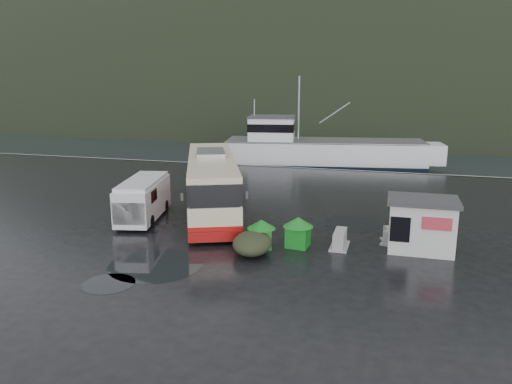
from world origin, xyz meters
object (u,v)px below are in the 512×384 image
(coach_bus, at_px, (212,211))
(jersey_barrier_c, at_px, (392,243))
(fishing_trawler, at_px, (324,157))
(jersey_barrier_a, at_px, (339,247))
(ticket_kiosk, at_px, (419,250))
(dome_tent, at_px, (252,253))
(white_van, at_px, (144,219))
(waste_bin_right, at_px, (261,247))
(waste_bin_left, at_px, (298,246))
(jersey_barrier_b, at_px, (391,242))

(coach_bus, xyz_separation_m, jersey_barrier_c, (11.11, -3.42, 0.00))
(fishing_trawler, bearing_deg, jersey_barrier_a, -89.64)
(ticket_kiosk, bearing_deg, fishing_trawler, 107.07)
(coach_bus, bearing_deg, dome_tent, -77.70)
(white_van, distance_m, waste_bin_right, 8.70)
(jersey_barrier_a, bearing_deg, ticket_kiosk, 9.56)
(waste_bin_left, bearing_deg, fishing_trawler, 95.00)
(coach_bus, distance_m, jersey_barrier_b, 11.52)
(coach_bus, height_order, jersey_barrier_a, coach_bus)
(dome_tent, bearing_deg, waste_bin_left, 38.84)
(coach_bus, bearing_deg, jersey_barrier_c, -38.84)
(jersey_barrier_a, height_order, fishing_trawler, fishing_trawler)
(waste_bin_right, distance_m, jersey_barrier_a, 3.95)
(dome_tent, height_order, jersey_barrier_c, dome_tent)
(dome_tent, xyz_separation_m, jersey_barrier_c, (6.56, 3.32, 0.00))
(white_van, distance_m, dome_tent, 8.92)
(white_van, height_order, dome_tent, white_van)
(white_van, distance_m, jersey_barrier_a, 12.12)
(jersey_barrier_b, distance_m, fishing_trawler, 27.69)
(ticket_kiosk, distance_m, fishing_trawler, 28.82)
(dome_tent, xyz_separation_m, jersey_barrier_b, (6.50, 3.46, 0.00))
(jersey_barrier_a, xyz_separation_m, jersey_barrier_b, (2.49, 1.43, 0.00))
(jersey_barrier_b, relative_size, jersey_barrier_c, 0.96)
(white_van, xyz_separation_m, ticket_kiosk, (15.84, -1.39, 0.00))
(white_van, bearing_deg, waste_bin_left, -25.90)
(waste_bin_right, xyz_separation_m, jersey_barrier_a, (3.81, 1.03, 0.00))
(dome_tent, bearing_deg, ticket_kiosk, 18.75)
(coach_bus, distance_m, jersey_barrier_a, 9.77)
(jersey_barrier_b, bearing_deg, coach_bus, 163.47)
(waste_bin_left, xyz_separation_m, waste_bin_right, (-1.76, -0.58, 0.00))
(waste_bin_left, height_order, jersey_barrier_b, waste_bin_left)
(waste_bin_left, bearing_deg, white_van, 165.82)
(jersey_barrier_a, relative_size, jersey_barrier_c, 1.13)
(coach_bus, height_order, jersey_barrier_b, coach_bus)
(jersey_barrier_a, bearing_deg, jersey_barrier_c, 26.90)
(jersey_barrier_b, bearing_deg, ticket_kiosk, -29.04)
(coach_bus, distance_m, jersey_barrier_c, 11.62)
(dome_tent, height_order, ticket_kiosk, ticket_kiosk)
(dome_tent, distance_m, ticket_kiosk, 8.34)
(coach_bus, xyz_separation_m, jersey_barrier_b, (11.05, -3.28, 0.00))
(waste_bin_left, bearing_deg, ticket_kiosk, 10.56)
(fishing_trawler, bearing_deg, ticket_kiosk, -81.77)
(waste_bin_left, xyz_separation_m, jersey_barrier_c, (4.60, 1.74, 0.00))
(ticket_kiosk, relative_size, jersey_barrier_c, 2.21)
(waste_bin_right, height_order, jersey_barrier_b, waste_bin_right)
(waste_bin_left, distance_m, dome_tent, 2.51)
(waste_bin_right, height_order, jersey_barrier_a, waste_bin_right)
(waste_bin_right, distance_m, fishing_trawler, 29.25)
(waste_bin_left, height_order, fishing_trawler, fishing_trawler)
(dome_tent, distance_m, fishing_trawler, 30.24)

